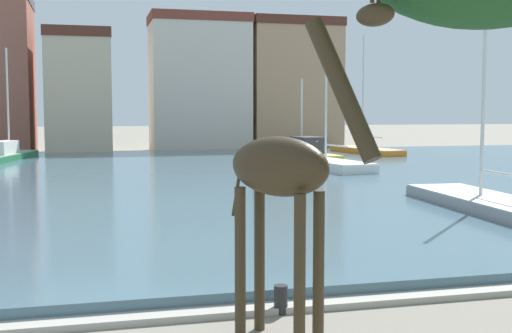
# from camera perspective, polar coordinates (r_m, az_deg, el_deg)

# --- Properties ---
(harbor_water) EXTENTS (77.90, 42.79, 0.31)m
(harbor_water) POSITION_cam_1_polar(r_m,az_deg,el_deg) (33.01, -5.62, -1.01)
(harbor_water) COLOR #476675
(harbor_water) RESTS_ON ground
(quay_edge_coping) EXTENTS (77.90, 0.50, 0.12)m
(quay_edge_coping) POSITION_cam_1_polar(r_m,az_deg,el_deg) (12.40, 10.13, -11.44)
(quay_edge_coping) COLOR #ADA89E
(quay_edge_coping) RESTS_ON ground
(giraffe_statue) EXTENTS (1.95, 2.65, 5.09)m
(giraffe_statue) POSITION_cam_1_polar(r_m,az_deg,el_deg) (9.67, 2.68, -0.62)
(giraffe_statue) COLOR #382B19
(giraffe_statue) RESTS_ON ground
(sailboat_grey) EXTENTS (2.74, 9.61, 7.26)m
(sailboat_grey) POSITION_cam_1_polar(r_m,az_deg,el_deg) (23.37, 18.74, -3.14)
(sailboat_grey) COLOR #939399
(sailboat_grey) RESTS_ON ground
(sailboat_orange) EXTENTS (3.00, 9.09, 9.22)m
(sailboat_orange) POSITION_cam_1_polar(r_m,az_deg,el_deg) (50.81, 9.15, 1.29)
(sailboat_orange) COLOR orange
(sailboat_orange) RESTS_ON ground
(sailboat_green) EXTENTS (3.71, 9.55, 7.67)m
(sailboat_green) POSITION_cam_1_polar(r_m,az_deg,el_deg) (46.48, -20.76, 0.86)
(sailboat_green) COLOR #236B42
(sailboat_green) RESTS_ON ground
(sailboat_white) EXTENTS (3.15, 7.72, 6.37)m
(sailboat_white) POSITION_cam_1_polar(r_m,az_deg,el_deg) (36.79, 5.96, 0.01)
(sailboat_white) COLOR white
(sailboat_white) RESTS_ON ground
(sailboat_yellow) EXTENTS (2.86, 8.56, 5.70)m
(sailboat_yellow) POSITION_cam_1_polar(r_m,az_deg,el_deg) (44.42, 4.04, 1.05)
(sailboat_yellow) COLOR gold
(sailboat_yellow) RESTS_ON ground
(mooring_bollard) EXTENTS (0.24, 0.24, 0.50)m
(mooring_bollard) POSITION_cam_1_polar(r_m,az_deg,el_deg) (11.60, 2.18, -11.54)
(mooring_bollard) COLOR #232326
(mooring_bollard) RESTS_ON ground
(townhouse_corner_house) EXTENTS (5.20, 7.99, 10.06)m
(townhouse_corner_house) POSITION_cam_1_polar(r_m,az_deg,el_deg) (56.22, -15.24, 6.25)
(townhouse_corner_house) COLOR #C6B293
(townhouse_corner_house) RESTS_ON ground
(townhouse_end_terrace) EXTENTS (8.64, 5.47, 11.91)m
(townhouse_end_terrace) POSITION_cam_1_polar(r_m,az_deg,el_deg) (58.13, -4.98, 7.26)
(townhouse_end_terrace) COLOR beige
(townhouse_end_terrace) RESTS_ON ground
(townhouse_narrow_midrow) EXTENTS (8.32, 7.56, 11.88)m
(townhouse_narrow_midrow) POSITION_cam_1_polar(r_m,az_deg,el_deg) (61.41, 2.93, 7.13)
(townhouse_narrow_midrow) COLOR tan
(townhouse_narrow_midrow) RESTS_ON ground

